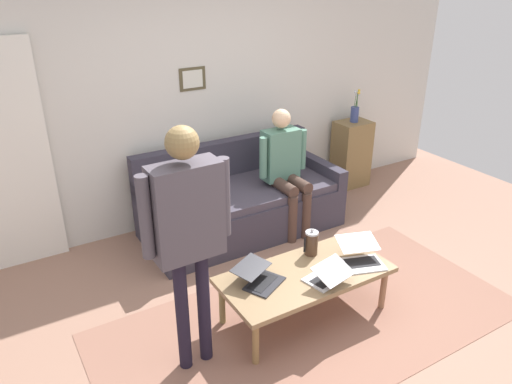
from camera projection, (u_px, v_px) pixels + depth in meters
ground_plane at (311, 323)px, 3.85m from camera, size 7.68×7.68×0.00m
area_rug at (311, 321)px, 3.87m from camera, size 3.31×1.62×0.01m
back_wall at (187, 95)px, 5.00m from camera, size 7.04×0.11×2.70m
interior_door at (0, 161)px, 4.22m from camera, size 0.82×0.09×2.05m
couch at (240, 203)px, 5.12m from camera, size 2.02×0.93×0.88m
coffee_table at (305, 277)px, 3.80m from camera, size 1.34×0.64×0.41m
laptop_left at (328, 276)px, 3.67m from camera, size 0.35×0.34×0.15m
laptop_center at (361, 256)px, 3.90m from camera, size 0.42×0.45×0.15m
laptop_right at (260, 278)px, 3.64m from camera, size 0.41×0.42×0.13m
french_press at (311, 243)px, 3.98m from camera, size 0.13×0.11×0.23m
side_shelf at (351, 154)px, 6.13m from camera, size 0.42×0.32×0.83m
flower_vase at (355, 111)px, 5.90m from camera, size 0.11×0.10×0.40m
person_standing at (187, 223)px, 3.02m from camera, size 0.60×0.20×1.74m
person_seated at (285, 164)px, 4.95m from camera, size 0.55×0.51×1.28m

